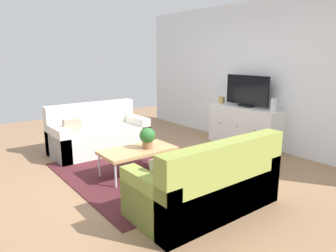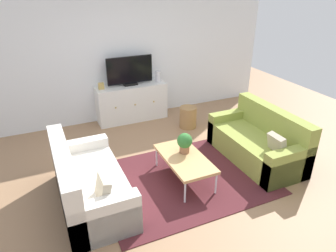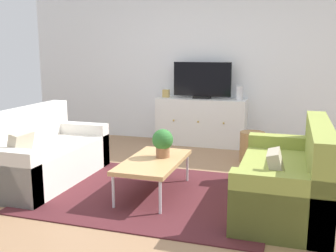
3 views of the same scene
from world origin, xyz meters
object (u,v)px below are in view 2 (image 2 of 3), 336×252
at_px(coffee_table, 185,159).
at_px(tv_console, 132,103).
at_px(mantel_clock, 101,86).
at_px(flat_screen_tv, 130,71).
at_px(glass_vase, 158,76).
at_px(couch_left_side, 85,186).
at_px(potted_plant, 185,142).
at_px(couch_right_side, 260,143).
at_px(wicker_basket, 188,117).

distance_m(coffee_table, tv_console, 2.41).
bearing_deg(coffee_table, mantel_clock, 104.69).
distance_m(flat_screen_tv, glass_vase, 0.64).
relative_size(couch_left_side, potted_plant, 5.40).
xyz_separation_m(coffee_table, potted_plant, (0.06, 0.13, 0.20)).
distance_m(couch_right_side, wicker_basket, 1.64).
distance_m(couch_left_side, potted_plant, 1.54).
bearing_deg(potted_plant, flat_screen_tv, 92.10).
xyz_separation_m(couch_left_side, tv_console, (1.43, 2.37, 0.10)).
height_order(couch_right_side, flat_screen_tv, flat_screen_tv).
xyz_separation_m(potted_plant, tv_console, (-0.08, 2.28, -0.18)).
xyz_separation_m(potted_plant, flat_screen_tv, (-0.08, 2.30, 0.50)).
bearing_deg(couch_left_side, glass_vase, 49.39).
distance_m(coffee_table, potted_plant, 0.25).
bearing_deg(potted_plant, wicker_basket, 60.43).
height_order(couch_right_side, wicker_basket, couch_right_side).
bearing_deg(flat_screen_tv, glass_vase, -1.88).
height_order(flat_screen_tv, wicker_basket, flat_screen_tv).
bearing_deg(wicker_basket, mantel_clock, 151.51).
relative_size(tv_console, glass_vase, 6.51).
distance_m(flat_screen_tv, mantel_clock, 0.65).
xyz_separation_m(tv_console, flat_screen_tv, (0.00, 0.02, 0.67)).
xyz_separation_m(couch_left_side, flat_screen_tv, (1.43, 2.39, 0.77)).
relative_size(couch_right_side, coffee_table, 1.55).
bearing_deg(flat_screen_tv, couch_right_side, -58.93).
height_order(couch_left_side, mantel_clock, mantel_clock).
bearing_deg(glass_vase, coffee_table, -103.67).
bearing_deg(glass_vase, wicker_basket, -69.90).
bearing_deg(coffee_table, wicker_basket, 60.73).
distance_m(flat_screen_tv, wicker_basket, 1.50).
xyz_separation_m(tv_console, mantel_clock, (-0.61, 0.00, 0.45)).
relative_size(couch_left_side, mantel_clock, 12.92).
relative_size(coffee_table, potted_plant, 3.47).
relative_size(potted_plant, glass_vase, 1.39).
relative_size(coffee_table, glass_vase, 4.83).
relative_size(couch_left_side, couch_right_side, 1.00).
bearing_deg(glass_vase, couch_left_side, -130.61).
relative_size(couch_right_side, mantel_clock, 12.92).
height_order(potted_plant, mantel_clock, mantel_clock).
bearing_deg(tv_console, flat_screen_tv, 90.00).
distance_m(potted_plant, glass_vase, 2.36).
bearing_deg(couch_left_side, tv_console, 58.99).
height_order(couch_right_side, potted_plant, couch_right_side).
bearing_deg(couch_left_side, coffee_table, -1.33).
bearing_deg(flat_screen_tv, mantel_clock, -178.12).
bearing_deg(couch_left_side, potted_plant, 3.55).
xyz_separation_m(couch_right_side, flat_screen_tv, (-1.44, 2.39, 0.77)).
bearing_deg(tv_console, couch_left_side, -121.01).
xyz_separation_m(couch_left_side, mantel_clock, (0.82, 2.37, 0.54)).
bearing_deg(tv_console, glass_vase, 0.00).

